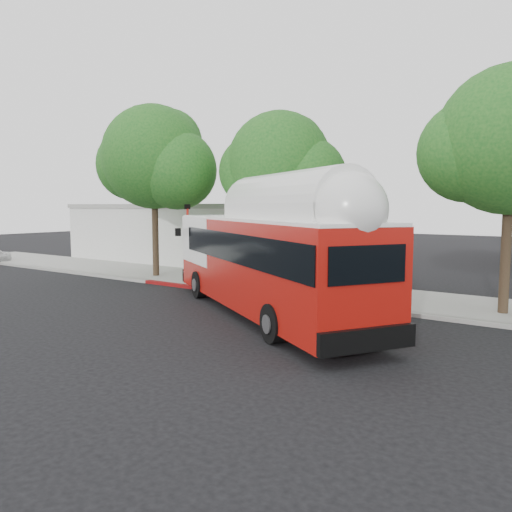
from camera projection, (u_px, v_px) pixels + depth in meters
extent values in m
plane|color=black|center=(217.00, 314.00, 18.99)|extent=(120.00, 120.00, 0.00)
cube|color=gray|center=(302.00, 289.00, 24.29)|extent=(60.00, 5.00, 0.15)
cube|color=gray|center=(273.00, 297.00, 22.17)|extent=(60.00, 0.30, 0.15)
cube|color=maroon|center=(220.00, 290.00, 23.87)|extent=(10.00, 0.32, 0.16)
cylinder|color=#2D2116|center=(155.00, 225.00, 28.29)|extent=(0.36, 0.36, 6.08)
sphere|color=#164F1A|center=(154.00, 157.00, 27.91)|extent=(5.80, 5.80, 5.80)
sphere|color=#164F1A|center=(177.00, 170.00, 27.24)|extent=(4.35, 4.35, 4.35)
cylinder|color=#2D2116|center=(279.00, 235.00, 24.19)|extent=(0.36, 0.36, 5.44)
sphere|color=#164F1A|center=(279.00, 164.00, 23.84)|extent=(5.00, 5.00, 5.00)
sphere|color=#164F1A|center=(307.00, 177.00, 23.29)|extent=(3.75, 3.75, 3.75)
cylinder|color=#2D2116|center=(506.00, 240.00, 18.32)|extent=(0.36, 0.36, 5.76)
sphere|color=#164F1A|center=(511.00, 140.00, 17.96)|extent=(5.40, 5.40, 5.40)
cube|color=silver|center=(191.00, 234.00, 38.18)|extent=(16.00, 10.00, 4.00)
cube|color=gray|center=(191.00, 206.00, 37.97)|extent=(16.20, 10.20, 0.30)
cube|color=#A2110B|center=(264.00, 263.00, 18.74)|extent=(12.65, 9.54, 3.19)
cube|color=black|center=(270.00, 247.00, 18.17)|extent=(11.58, 8.88, 1.05)
cube|color=white|center=(264.00, 219.00, 18.57)|extent=(12.61, 9.47, 0.11)
cube|color=white|center=(290.00, 212.00, 16.52)|extent=(7.11, 5.66, 0.61)
cube|color=black|center=(208.00, 276.00, 25.51)|extent=(1.81, 2.14, 0.07)
imported|color=navy|center=(208.00, 266.00, 25.45)|extent=(1.57, 1.94, 0.99)
cylinder|color=#B41C13|center=(188.00, 248.00, 25.29)|extent=(0.12, 0.12, 3.97)
cube|color=black|center=(187.00, 207.00, 25.08)|extent=(0.05, 0.40, 0.25)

